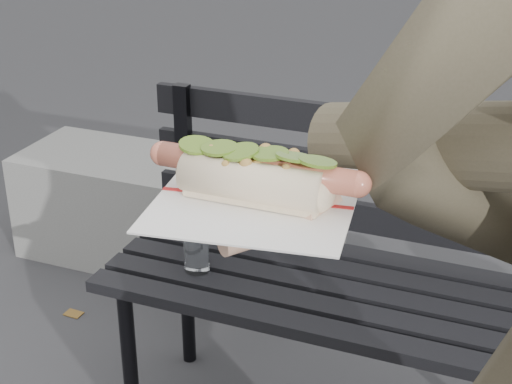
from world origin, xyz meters
TOP-DOWN VIEW (x-y plane):
  - park_bench at (0.03, 0.91)m, footprint 1.50×0.44m
  - concrete_block at (-0.94, 1.54)m, footprint 1.20×0.40m
  - held_hotdog at (0.24, -0.05)m, footprint 0.63×0.33m

SIDE VIEW (x-z plane):
  - concrete_block at x=-0.94m, z-range 0.00..0.40m
  - park_bench at x=0.03m, z-range 0.08..0.96m
  - held_hotdog at x=0.24m, z-range 1.12..1.31m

